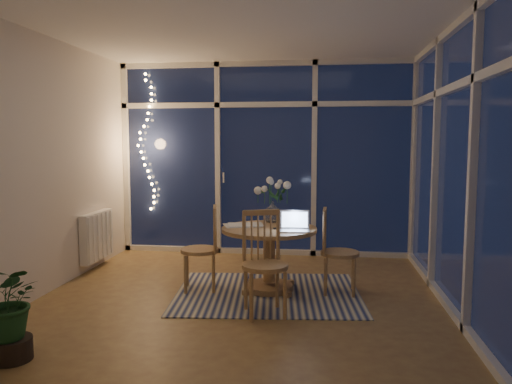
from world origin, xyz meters
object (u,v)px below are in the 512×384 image
at_px(dining_table, 269,259).
at_px(chair_front, 265,263).
at_px(chair_right, 340,251).
at_px(flower_vase, 272,212).
at_px(chair_left, 200,248).
at_px(laptop, 295,221).
at_px(potted_plant, 10,308).

height_order(dining_table, chair_front, chair_front).
xyz_separation_m(chair_right, flower_vase, (-0.72, 0.35, 0.33)).
bearing_deg(flower_vase, chair_right, -25.81).
distance_m(chair_right, flower_vase, 0.87).
distance_m(chair_left, flower_vase, 0.89).
height_order(laptop, potted_plant, laptop).
relative_size(dining_table, chair_front, 1.04).
relative_size(chair_front, potted_plant, 1.23).
bearing_deg(dining_table, flower_vase, 90.50).
height_order(laptop, flower_vase, laptop).
bearing_deg(chair_left, chair_right, 80.84).
xyz_separation_m(chair_front, potted_plant, (-1.67, -1.16, -0.09)).
relative_size(laptop, flower_vase, 1.39).
height_order(dining_table, flower_vase, flower_vase).
bearing_deg(chair_right, flower_vase, 65.81).
bearing_deg(chair_left, flower_vase, 108.74).
distance_m(laptop, potted_plant, 2.58).
bearing_deg(potted_plant, dining_table, 48.96).
bearing_deg(laptop, chair_right, 18.70).
xyz_separation_m(chair_right, potted_plant, (-2.35, -1.88, -0.06)).
relative_size(chair_right, potted_plant, 1.16).
xyz_separation_m(laptop, flower_vase, (-0.27, 0.53, -0.00)).
distance_m(chair_right, potted_plant, 3.01).
height_order(chair_left, potted_plant, chair_left).
height_order(chair_front, potted_plant, chair_front).
bearing_deg(dining_table, laptop, -33.12).
bearing_deg(chair_front, dining_table, 74.95).
xyz_separation_m(chair_front, flower_vase, (-0.04, 1.07, 0.30)).
height_order(chair_left, chair_right, chair_left).
xyz_separation_m(dining_table, flower_vase, (-0.00, 0.36, 0.44)).
xyz_separation_m(chair_left, flower_vase, (0.71, 0.43, 0.32)).
xyz_separation_m(chair_front, laptop, (0.23, 0.54, 0.30)).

